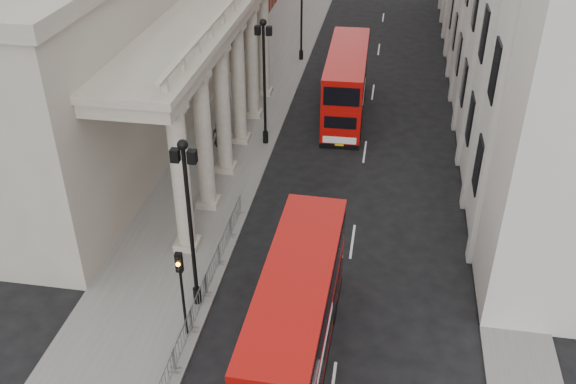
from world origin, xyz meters
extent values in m
plane|color=black|center=(0.00, 0.00, 0.00)|extent=(260.00, 260.00, 0.00)
cube|color=slate|center=(-3.00, 30.00, 0.06)|extent=(6.00, 140.00, 0.12)
cube|color=slate|center=(13.50, 30.00, 0.06)|extent=(3.00, 140.00, 0.12)
cube|color=slate|center=(-0.05, 30.00, 0.07)|extent=(0.20, 140.00, 0.14)
cube|color=gray|center=(-10.50, 18.00, 6.00)|extent=(9.00, 28.00, 12.00)
cylinder|color=black|center=(-0.60, 4.00, 0.52)|extent=(0.36, 0.36, 0.80)
cylinder|color=black|center=(-0.60, 4.00, 4.12)|extent=(0.18, 0.18, 8.00)
sphere|color=black|center=(-0.60, 4.00, 8.22)|extent=(0.44, 0.44, 0.44)
cube|color=black|center=(-0.25, 4.00, 7.72)|extent=(0.35, 0.35, 0.55)
cube|color=black|center=(-0.95, 4.00, 7.72)|extent=(0.35, 0.35, 0.55)
cylinder|color=black|center=(-0.60, 20.00, 0.52)|extent=(0.36, 0.36, 0.80)
cylinder|color=black|center=(-0.60, 20.00, 4.12)|extent=(0.18, 0.18, 8.00)
sphere|color=black|center=(-0.60, 20.00, 8.22)|extent=(0.44, 0.44, 0.44)
cube|color=black|center=(-0.25, 20.00, 7.72)|extent=(0.35, 0.35, 0.55)
cube|color=black|center=(-0.95, 20.00, 7.72)|extent=(0.35, 0.35, 0.55)
cylinder|color=black|center=(-0.60, 36.00, 0.52)|extent=(0.36, 0.36, 0.80)
cylinder|color=black|center=(-0.60, 36.00, 4.12)|extent=(0.18, 0.18, 8.00)
cylinder|color=black|center=(-0.50, 2.00, 1.82)|extent=(0.12, 0.12, 3.40)
cube|color=black|center=(-0.50, 2.00, 3.97)|extent=(0.28, 0.22, 0.90)
sphere|color=black|center=(-0.50, 1.87, 4.27)|extent=(0.18, 0.18, 0.18)
sphere|color=orange|center=(-0.50, 1.87, 3.97)|extent=(0.18, 0.18, 0.18)
sphere|color=black|center=(-0.50, 1.87, 3.67)|extent=(0.18, 0.18, 0.18)
cube|color=gray|center=(-0.35, -1.30, 0.67)|extent=(0.50, 2.30, 1.10)
cube|color=gray|center=(-0.35, 1.05, 0.67)|extent=(0.50, 2.30, 1.10)
cube|color=gray|center=(-0.35, 3.40, 0.67)|extent=(0.50, 2.30, 1.10)
cube|color=gray|center=(-0.35, 5.75, 0.67)|extent=(0.50, 2.30, 1.10)
cube|color=gray|center=(-0.35, 8.10, 0.67)|extent=(0.50, 2.30, 1.10)
cube|color=gray|center=(-0.35, 10.45, 0.67)|extent=(0.50, 2.30, 1.10)
cube|color=#A30A07|center=(4.37, 1.33, 1.38)|extent=(2.78, 10.79, 2.05)
cube|color=#A30A07|center=(4.37, 1.33, 3.50)|extent=(2.78, 10.79, 1.79)
cube|color=#A30A07|center=(4.37, 1.33, 4.53)|extent=(2.82, 10.83, 0.26)
cube|color=black|center=(4.37, 1.33, 0.18)|extent=(2.80, 10.79, 0.36)
cube|color=black|center=(4.37, 1.33, 1.64)|extent=(2.80, 8.75, 1.02)
cube|color=black|center=(4.37, 1.33, 3.61)|extent=(2.83, 10.18, 1.12)
cylinder|color=black|center=(3.26, 3.86, 0.51)|extent=(0.35, 1.03, 1.02)
cylinder|color=black|center=(5.57, 3.81, 0.51)|extent=(0.35, 1.03, 1.02)
cube|color=#B10B08|center=(4.18, 25.53, 1.41)|extent=(2.86, 11.01, 2.09)
cube|color=#B10B08|center=(4.18, 25.53, 3.57)|extent=(2.86, 11.01, 1.83)
cube|color=#B10B08|center=(4.18, 25.53, 4.62)|extent=(2.90, 11.05, 0.26)
cube|color=black|center=(4.18, 25.53, 0.18)|extent=(2.88, 11.01, 0.37)
cube|color=black|center=(4.18, 25.53, 1.67)|extent=(2.87, 8.92, 1.04)
cube|color=black|center=(4.18, 25.53, 3.68)|extent=(2.90, 10.38, 1.15)
cube|color=white|center=(4.31, 20.07, 0.68)|extent=(2.19, 0.11, 0.47)
cube|color=yellow|center=(4.31, 20.06, 0.33)|extent=(0.57, 0.05, 0.14)
cylinder|color=black|center=(3.09, 21.70, 0.52)|extent=(0.36, 1.05, 1.04)
cylinder|color=black|center=(5.45, 21.75, 0.52)|extent=(0.36, 1.05, 1.04)
cylinder|color=black|center=(2.95, 28.06, 0.52)|extent=(0.36, 1.05, 1.04)
cylinder|color=black|center=(5.30, 28.11, 0.52)|extent=(0.36, 1.05, 1.04)
imported|color=black|center=(-4.01, 17.60, 0.90)|extent=(0.58, 0.40, 1.56)
imported|color=black|center=(-5.19, 20.82, 0.91)|extent=(0.79, 0.62, 1.58)
imported|color=black|center=(-3.54, 19.07, 0.95)|extent=(0.90, 0.68, 1.67)
camera|label=1|loc=(7.13, -17.25, 19.88)|focal=40.00mm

